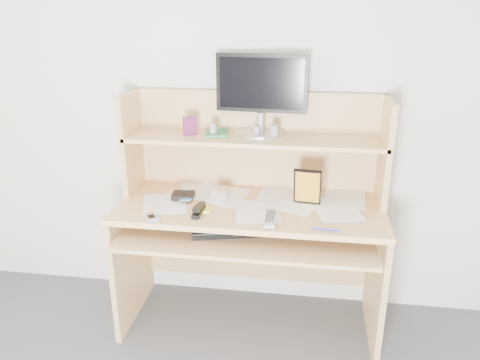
# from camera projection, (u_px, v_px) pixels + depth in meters

# --- Properties ---
(back_wall) EXTENTS (3.60, 0.04, 2.50)m
(back_wall) POSITION_uv_depth(u_px,v_px,m) (258.00, 99.00, 2.59)
(back_wall) COLOR beige
(back_wall) RESTS_ON floor
(desk) EXTENTS (1.40, 0.70, 1.30)m
(desk) POSITION_uv_depth(u_px,v_px,m) (252.00, 208.00, 2.56)
(desk) COLOR tan
(desk) RESTS_ON floor
(paper_clutter) EXTENTS (1.32, 0.54, 0.01)m
(paper_clutter) POSITION_uv_depth(u_px,v_px,m) (250.00, 204.00, 2.47)
(paper_clutter) COLOR white
(paper_clutter) RESTS_ON desk
(keyboard) EXTENTS (0.47, 0.26, 0.03)m
(keyboard) POSITION_uv_depth(u_px,v_px,m) (236.00, 229.00, 2.39)
(keyboard) COLOR black
(keyboard) RESTS_ON desk
(tv_remote) EXTENTS (0.06, 0.19, 0.02)m
(tv_remote) POSITION_uv_depth(u_px,v_px,m) (270.00, 218.00, 2.27)
(tv_remote) COLOR #A6A7A1
(tv_remote) RESTS_ON paper_clutter
(flip_phone) EXTENTS (0.09, 0.10, 0.02)m
(flip_phone) POSITION_uv_depth(u_px,v_px,m) (152.00, 217.00, 2.28)
(flip_phone) COLOR #B9B9BB
(flip_phone) RESTS_ON paper_clutter
(stapler) EXTENTS (0.05, 0.14, 0.04)m
(stapler) POSITION_uv_depth(u_px,v_px,m) (199.00, 209.00, 2.35)
(stapler) COLOR black
(stapler) RESTS_ON paper_clutter
(wallet) EXTENTS (0.12, 0.10, 0.03)m
(wallet) POSITION_uv_depth(u_px,v_px,m) (183.00, 195.00, 2.54)
(wallet) COLOR black
(wallet) RESTS_ON paper_clutter
(sticky_note_pad) EXTENTS (0.07, 0.07, 0.01)m
(sticky_note_pad) POSITION_uv_depth(u_px,v_px,m) (204.00, 209.00, 2.40)
(sticky_note_pad) COLOR yellow
(sticky_note_pad) RESTS_ON desk
(digital_camera) EXTENTS (0.09, 0.06, 0.05)m
(digital_camera) POSITION_uv_depth(u_px,v_px,m) (220.00, 195.00, 2.51)
(digital_camera) COLOR silver
(digital_camera) RESTS_ON paper_clutter
(game_case) EXTENTS (0.14, 0.03, 0.20)m
(game_case) POSITION_uv_depth(u_px,v_px,m) (307.00, 187.00, 2.42)
(game_case) COLOR black
(game_case) RESTS_ON paper_clutter
(blue_pen) EXTENTS (0.12, 0.02, 0.01)m
(blue_pen) POSITION_uv_depth(u_px,v_px,m) (326.00, 229.00, 2.17)
(blue_pen) COLOR #1C21D4
(blue_pen) RESTS_ON paper_clutter
(card_box) EXTENTS (0.07, 0.06, 0.10)m
(card_box) POSITION_uv_depth(u_px,v_px,m) (190.00, 126.00, 2.51)
(card_box) COLOR maroon
(card_box) RESTS_ON desk
(shelf_book) EXTENTS (0.15, 0.18, 0.02)m
(shelf_book) POSITION_uv_depth(u_px,v_px,m) (217.00, 133.00, 2.53)
(shelf_book) COLOR #378A4A
(shelf_book) RESTS_ON desk
(chip_stack_a) EXTENTS (0.04, 0.04, 0.05)m
(chip_stack_a) POSITION_uv_depth(u_px,v_px,m) (257.00, 131.00, 2.50)
(chip_stack_a) COLOR black
(chip_stack_a) RESTS_ON desk
(chip_stack_b) EXTENTS (0.05, 0.05, 0.07)m
(chip_stack_b) POSITION_uv_depth(u_px,v_px,m) (213.00, 130.00, 2.50)
(chip_stack_b) COLOR white
(chip_stack_b) RESTS_ON desk
(chip_stack_c) EXTENTS (0.05, 0.05, 0.05)m
(chip_stack_c) POSITION_uv_depth(u_px,v_px,m) (275.00, 131.00, 2.51)
(chip_stack_c) COLOR black
(chip_stack_c) RESTS_ON desk
(chip_stack_d) EXTENTS (0.05, 0.05, 0.07)m
(chip_stack_d) POSITION_uv_depth(u_px,v_px,m) (274.00, 131.00, 2.46)
(chip_stack_d) COLOR white
(chip_stack_d) RESTS_ON desk
(monitor) EXTENTS (0.49, 0.25, 0.42)m
(monitor) POSITION_uv_depth(u_px,v_px,m) (261.00, 92.00, 2.48)
(monitor) COLOR #BBBAC0
(monitor) RESTS_ON desk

